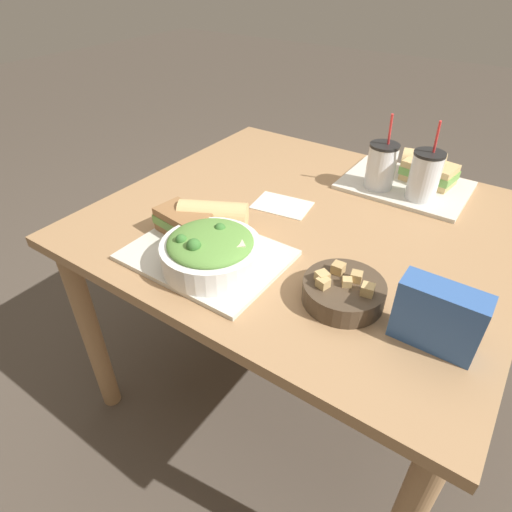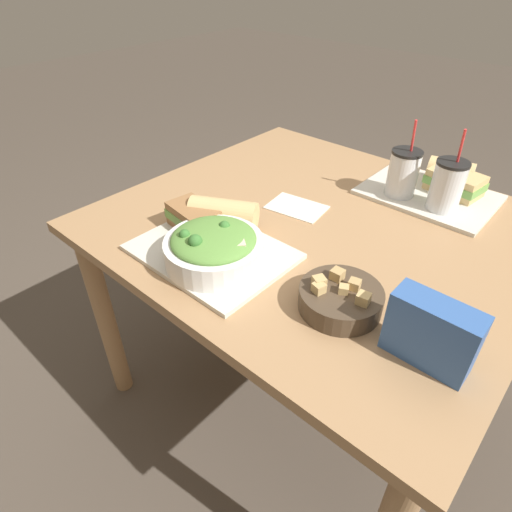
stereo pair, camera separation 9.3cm
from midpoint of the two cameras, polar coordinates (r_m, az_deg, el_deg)
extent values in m
plane|color=#4C4238|center=(1.69, 7.91, -16.64)|extent=(12.00, 12.00, 0.00)
cube|color=#A37A51|center=(1.21, 10.62, 3.93)|extent=(1.12, 1.01, 0.03)
cylinder|color=#A37A51|center=(1.49, -17.73, -8.03)|extent=(0.06, 0.06, 0.69)
cylinder|color=#A37A51|center=(1.95, 4.33, 5.50)|extent=(0.06, 0.06, 0.69)
cube|color=beige|center=(1.05, -3.37, 0.48)|extent=(0.37, 0.28, 0.01)
cube|color=beige|center=(1.43, 23.77, 7.46)|extent=(0.37, 0.28, 0.01)
cylinder|color=white|center=(0.99, -2.92, 0.55)|extent=(0.23, 0.23, 0.06)
ellipsoid|color=#5B8E3D|center=(0.97, -2.98, 2.19)|extent=(0.20, 0.20, 0.04)
sphere|color=#38702D|center=(0.97, -6.79, 2.73)|extent=(0.03, 0.03, 0.03)
sphere|color=#38702D|center=(0.94, -5.30, 1.85)|extent=(0.03, 0.03, 0.03)
sphere|color=#38702D|center=(0.99, -1.53, 3.87)|extent=(0.03, 0.03, 0.03)
cube|color=beige|center=(0.94, -0.19, 1.46)|extent=(0.06, 0.06, 0.01)
cube|color=beige|center=(0.95, -2.25, 1.82)|extent=(0.05, 0.06, 0.01)
cylinder|color=#473828|center=(0.92, 14.09, -5.69)|extent=(0.17, 0.17, 0.05)
cylinder|color=brown|center=(0.91, 14.26, -4.84)|extent=(0.16, 0.16, 0.01)
cube|color=tan|center=(0.91, 15.89, -3.86)|extent=(0.03, 0.03, 0.02)
cube|color=tan|center=(0.88, 11.39, -4.39)|extent=(0.03, 0.03, 0.02)
cube|color=tan|center=(0.89, 14.57, -4.51)|extent=(0.03, 0.03, 0.02)
cube|color=tan|center=(0.92, 13.65, -2.59)|extent=(0.03, 0.03, 0.03)
cube|color=tan|center=(0.90, 11.39, -3.59)|extent=(0.03, 0.03, 0.02)
cube|color=tan|center=(0.88, 17.11, -5.66)|extent=(0.03, 0.03, 0.03)
cube|color=olive|center=(1.13, -5.90, 4.09)|extent=(0.15, 0.10, 0.02)
cube|color=#6B9E47|center=(1.12, -5.97, 5.04)|extent=(0.15, 0.11, 0.02)
cube|color=olive|center=(1.11, -6.04, 6.01)|extent=(0.15, 0.10, 0.02)
cylinder|color=tan|center=(1.12, -2.00, 5.62)|extent=(0.19, 0.15, 0.08)
cylinder|color=beige|center=(1.10, 2.29, 5.07)|extent=(0.04, 0.07, 0.07)
cube|color=tan|center=(1.45, 26.50, 7.91)|extent=(0.16, 0.11, 0.02)
cube|color=#6B9E47|center=(1.44, 26.74, 8.67)|extent=(0.17, 0.12, 0.02)
cube|color=tan|center=(1.43, 26.97, 9.44)|extent=(0.16, 0.11, 0.02)
cylinder|color=tan|center=(1.49, 26.16, 9.96)|extent=(0.15, 0.10, 0.08)
cylinder|color=beige|center=(1.49, 28.51, 9.24)|extent=(0.02, 0.07, 0.07)
cylinder|color=silver|center=(1.35, 20.91, 10.08)|extent=(0.09, 0.09, 0.13)
cylinder|color=black|center=(1.36, 20.84, 9.79)|extent=(0.08, 0.08, 0.11)
cylinder|color=black|center=(1.33, 21.55, 12.70)|extent=(0.09, 0.09, 0.01)
cylinder|color=red|center=(1.31, 22.25, 14.41)|extent=(0.01, 0.02, 0.10)
cylinder|color=silver|center=(1.32, 25.98, 8.20)|extent=(0.09, 0.09, 0.13)
cylinder|color=#701E47|center=(1.32, 25.89, 7.89)|extent=(0.08, 0.08, 0.11)
cylinder|color=black|center=(1.29, 26.81, 10.95)|extent=(0.09, 0.09, 0.01)
cylinder|color=red|center=(1.27, 27.65, 12.67)|extent=(0.01, 0.02, 0.10)
cube|color=#335BA3|center=(0.84, 25.39, -9.39)|extent=(0.16, 0.06, 0.13)
cube|color=silver|center=(1.26, 7.57, 6.39)|extent=(0.18, 0.14, 0.00)
camera|label=1|loc=(0.05, -87.14, 2.10)|focal=30.00mm
camera|label=2|loc=(0.05, 92.86, -2.10)|focal=30.00mm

